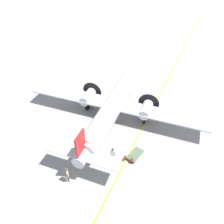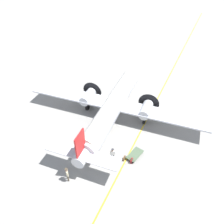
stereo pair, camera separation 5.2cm
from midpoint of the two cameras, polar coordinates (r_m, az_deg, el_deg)
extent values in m
plane|color=gray|center=(29.67, -0.05, -2.40)|extent=(300.00, 300.00, 0.00)
cube|color=gold|center=(28.63, 7.61, -4.70)|extent=(120.00, 0.16, 0.01)
cube|color=silver|center=(33.35, 3.64, 2.90)|extent=(0.16, 120.00, 0.01)
cylinder|color=silver|center=(28.18, -0.05, 1.15)|extent=(16.25, 3.69, 2.46)
cylinder|color=silver|center=(27.77, -0.05, 2.25)|extent=(15.41, 2.90, 1.72)
sphere|color=silver|center=(34.56, 4.66, 8.88)|extent=(2.34, 2.34, 2.34)
cylinder|color=silver|center=(22.79, -7.24, -10.37)|extent=(3.24, 1.59, 1.35)
cube|color=red|center=(21.17, -8.32, -8.46)|extent=(1.77, 0.28, 2.83)
cube|color=silver|center=(22.48, -7.71, -10.87)|extent=(2.17, 7.94, 0.10)
cube|color=silver|center=(29.25, 0.75, 2.01)|extent=(4.43, 24.64, 0.20)
cylinder|color=silver|center=(30.80, -6.41, 3.94)|extent=(2.85, 1.56, 1.35)
cylinder|color=black|center=(31.92, -5.24, 5.42)|extent=(0.26, 2.84, 2.84)
sphere|color=black|center=(32.02, -5.14, 5.55)|extent=(0.47, 0.47, 0.47)
cylinder|color=silver|center=(28.63, 8.82, 0.58)|extent=(2.85, 1.56, 1.35)
cylinder|color=black|center=(29.82, 9.49, 2.28)|extent=(0.26, 2.84, 2.84)
sphere|color=black|center=(29.93, 9.55, 2.42)|extent=(0.47, 0.47, 0.47)
cylinder|color=#4C4C51|center=(31.20, -6.49, 2.14)|extent=(0.18, 0.18, 0.95)
cylinder|color=black|center=(31.49, -6.43, 1.45)|extent=(1.12, 0.38, 1.10)
cylinder|color=#4C4C51|center=(29.06, 8.50, -1.31)|extent=(0.18, 0.18, 0.95)
cylinder|color=black|center=(29.37, 8.41, -2.01)|extent=(1.12, 0.38, 1.10)
cylinder|color=#4C4C51|center=(33.93, 3.66, 5.22)|extent=(0.14, 0.14, 0.87)
cylinder|color=black|center=(34.18, 3.63, 4.61)|extent=(0.71, 0.23, 0.70)
cylinder|color=#473D2D|center=(23.59, -11.37, -16.66)|extent=(0.13, 0.13, 0.89)
cylinder|color=#473D2D|center=(23.74, -11.55, -16.18)|extent=(0.13, 0.13, 0.89)
cube|color=beige|center=(23.03, -11.71, -15.31)|extent=(0.43, 0.46, 0.67)
sphere|color=tan|center=(22.65, -11.87, -14.60)|extent=(0.30, 0.30, 0.30)
cylinder|color=beige|center=(22.90, -11.51, -15.86)|extent=(0.10, 0.10, 0.63)
cylinder|color=beige|center=(23.22, -11.89, -14.87)|extent=(0.10, 0.10, 0.63)
cube|color=black|center=(22.96, -12.00, -15.27)|extent=(0.04, 0.05, 0.43)
cylinder|color=#473D2D|center=(22.55, -11.92, -14.41)|extent=(0.44, 0.44, 0.07)
cylinder|color=#2D2D33|center=(24.88, -0.14, -11.63)|extent=(0.12, 0.12, 0.80)
cylinder|color=#2D2D33|center=(24.87, 0.41, -11.65)|extent=(0.12, 0.12, 0.80)
cube|color=white|center=(24.34, 0.14, -10.60)|extent=(0.31, 0.42, 0.60)
sphere|color=tan|center=(24.01, 0.14, -9.93)|extent=(0.27, 0.27, 0.27)
cylinder|color=white|center=(24.37, -0.43, -10.62)|extent=(0.09, 0.09, 0.57)
cylinder|color=white|center=(24.35, 0.71, -10.67)|extent=(0.09, 0.09, 0.57)
cylinder|color=#2D2D33|center=(23.92, 0.14, -9.75)|extent=(0.36, 0.36, 0.07)
cube|color=maroon|center=(24.84, 5.09, -12.54)|extent=(0.50, 0.20, 0.50)
cube|color=#551515|center=(24.62, 5.13, -12.14)|extent=(0.18, 0.14, 0.02)
cube|color=brown|center=(24.98, 3.17, -11.97)|extent=(0.47, 0.14, 0.51)
cube|color=#4A3520|center=(24.76, 3.20, -11.55)|extent=(0.17, 0.10, 0.02)
cube|color=#4C6047|center=(25.39, 6.01, -10.90)|extent=(2.33, 1.58, 0.04)
cube|color=#4C6047|center=(24.63, 4.70, -12.01)|extent=(0.30, 1.10, 0.04)
cylinder|color=#4C6047|center=(24.90, 3.66, -11.60)|extent=(0.04, 0.04, 0.22)
cylinder|color=#4C6047|center=(24.55, 5.72, -12.75)|extent=(0.04, 0.04, 0.22)
cylinder|color=black|center=(26.11, 6.15, -9.59)|extent=(0.29, 0.12, 0.28)
cylinder|color=black|center=(25.84, 7.83, -10.48)|extent=(0.29, 0.12, 0.28)
cylinder|color=black|center=(25.21, 4.09, -11.79)|extent=(0.29, 0.12, 0.28)
cylinder|color=black|center=(24.93, 5.81, -12.75)|extent=(0.29, 0.12, 0.28)
camera|label=1|loc=(0.03, -90.05, -0.04)|focal=35.00mm
camera|label=2|loc=(0.03, 89.95, 0.04)|focal=35.00mm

